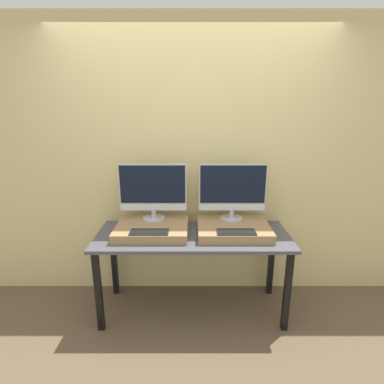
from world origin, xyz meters
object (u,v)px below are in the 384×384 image
Objects in this scene: monitor_left at (152,190)px; keyboard_left at (149,232)px; keyboard_right at (236,232)px; monitor_right at (232,190)px.

monitor_left is 0.41m from keyboard_left.
keyboard_left and keyboard_right have the same top height.
monitor_right is at bearing 90.00° from keyboard_right.
keyboard_left is at bearing -156.06° from monitor_right.
monitor_left is 0.71m from monitor_right.
keyboard_right is (0.71, 0.00, 0.00)m from keyboard_left.
keyboard_right is at bearing -23.94° from monitor_left.
monitor_left and monitor_right have the same top height.
keyboard_right is at bearing -90.00° from monitor_right.
monitor_right is at bearing 23.94° from keyboard_left.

